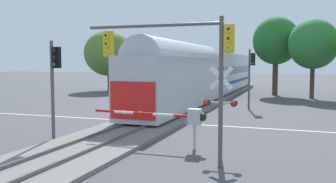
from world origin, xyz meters
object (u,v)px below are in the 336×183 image
pine_left_background (109,53)px  oak_far_right (313,44)px  commuter_train (211,72)px  crossing_signal_mast (221,100)px  traffic_signal_near_right (179,54)px  traffic_signal_median (54,74)px  elm_centre_background (276,41)px  traffic_signal_far_side (251,69)px  crossing_gate_near (182,117)px

pine_left_background → oak_far_right: bearing=-6.0°
pine_left_background → oak_far_right: size_ratio=0.97×
commuter_train → crossing_signal_mast: size_ratio=11.47×
oak_far_right → pine_left_background: bearing=174.0°
traffic_signal_near_right → oak_far_right: bearing=78.5°
commuter_train → pine_left_background: pine_left_background is taller
traffic_signal_median → pine_left_background: size_ratio=0.59×
crossing_signal_mast → elm_centre_background: (0.62, 30.01, 4.06)m
commuter_train → elm_centre_background: elm_centre_background is taller
pine_left_background → elm_centre_background: size_ratio=0.89×
traffic_signal_median → oak_far_right: 29.82m
traffic_signal_median → crossing_signal_mast: bearing=0.0°
traffic_signal_far_side → elm_centre_background: 14.74m
crossing_signal_mast → traffic_signal_near_right: (-1.27, -1.62, 1.84)m
crossing_signal_mast → elm_centre_background: size_ratio=0.41×
crossing_gate_near → crossing_signal_mast: (1.85, -0.77, 0.91)m
commuter_train → oak_far_right: oak_far_right is taller
elm_centre_background → commuter_train: bearing=-136.9°
elm_centre_background → pine_left_background: bearing=-179.1°
traffic_signal_median → elm_centre_background: (8.60, 30.02, 3.11)m
traffic_signal_near_right → oak_far_right: oak_far_right is taller
crossing_signal_mast → traffic_signal_median: (-7.98, -0.00, 0.95)m
commuter_train → crossing_gate_near: size_ratio=7.88×
traffic_signal_far_side → traffic_signal_median: size_ratio=1.01×
traffic_signal_far_side → oak_far_right: size_ratio=0.58×
crossing_signal_mast → elm_centre_background: elm_centre_background is taller
traffic_signal_far_side → oak_far_right: 12.65m
pine_left_background → crossing_signal_mast: bearing=-54.4°
traffic_signal_far_side → traffic_signal_near_right: traffic_signal_near_right is taller
crossing_signal_mast → traffic_signal_median: bearing=-180.0°
pine_left_background → traffic_signal_far_side: bearing=-34.1°
crossing_signal_mast → traffic_signal_near_right: 2.76m
crossing_gate_near → crossing_signal_mast: crossing_signal_mast is taller
pine_left_background → commuter_train: bearing=-20.0°
commuter_train → elm_centre_background: 9.47m
oak_far_right → traffic_signal_far_side: bearing=-114.4°
traffic_signal_near_right → traffic_signal_far_side: bearing=87.7°
traffic_signal_near_right → elm_centre_background: (1.88, 31.64, 2.22)m
traffic_signal_far_side → traffic_signal_median: 17.31m
traffic_signal_far_side → elm_centre_background: bearing=85.3°
commuter_train → crossing_gate_near: commuter_train is taller
commuter_train → pine_left_background: size_ratio=5.28×
crossing_signal_mast → traffic_signal_far_side: bearing=92.1°
commuter_train → traffic_signal_far_side: bearing=-58.1°
crossing_gate_near → elm_centre_background: bearing=85.2°
traffic_signal_far_side → commuter_train: bearing=121.9°
traffic_signal_median → traffic_signal_far_side: bearing=64.7°
crossing_gate_near → traffic_signal_far_side: (1.28, 14.87, 1.89)m
traffic_signal_near_right → oak_far_right: size_ratio=0.68×
traffic_signal_median → traffic_signal_near_right: bearing=-13.6°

